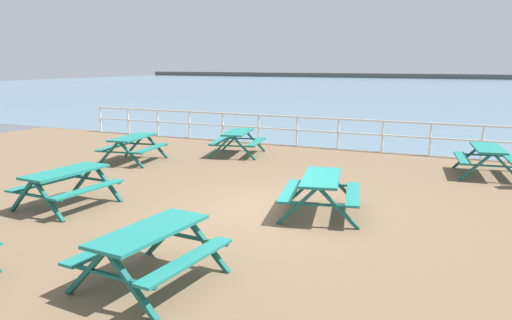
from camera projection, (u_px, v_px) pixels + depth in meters
ground_plane at (271, 215)px, 10.09m from camera, size 30.00×24.00×0.20m
sea_band at (449, 89)px, 57.02m from camera, size 142.00×90.00×0.01m
distant_shoreline at (465, 79)px, 95.29m from camera, size 142.00×6.00×1.80m
seaward_railing at (360, 129)px, 16.83m from camera, size 23.07×0.07×1.08m
picnic_table_near_left at (150, 242)px, 6.63m from camera, size 1.65×1.90×0.80m
picnic_table_near_right at (133, 143)px, 14.92m from camera, size 1.78×2.01×0.80m
picnic_table_mid_centre at (487, 154)px, 13.06m from camera, size 1.77×2.00×0.80m
picnic_table_far_left at (321, 186)px, 9.69m from camera, size 1.87×2.09×0.80m
picnic_table_far_right at (238, 137)px, 16.05m from camera, size 1.87×2.09×0.80m
picnic_table_corner at (66, 179)px, 10.22m from camera, size 1.63×1.88×0.80m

